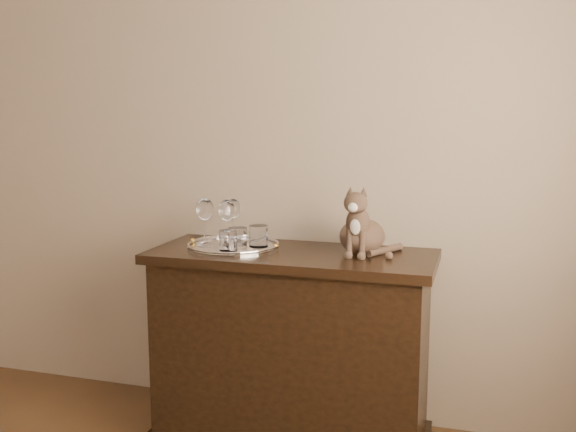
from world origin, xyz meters
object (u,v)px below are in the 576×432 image
object	(u,v)px
wine_glass_d	(227,222)
tumbler_b	(228,240)
wine_glass_b	(233,219)
wine_glass_c	(205,221)
tumbler_c	(258,236)
cat	(363,219)
tray	(233,246)
tumbler_a	(238,238)
sideboard	(292,348)

from	to	relation	value
wine_glass_d	tumbler_b	bearing A→B (deg)	-66.14
wine_glass_b	wine_glass_c	xyz separation A→B (m)	(-0.08, -0.14, 0.01)
tumbler_c	cat	world-z (taller)	cat
tray	wine_glass_b	xyz separation A→B (m)	(-0.04, 0.11, 0.10)
wine_glass_c	tumbler_c	world-z (taller)	wine_glass_c
tray	wine_glass_d	distance (m)	0.11
wine_glass_b	cat	world-z (taller)	cat
wine_glass_c	tumbler_c	distance (m)	0.25
wine_glass_b	cat	bearing A→B (deg)	-6.36
tumbler_a	tumbler_b	distance (m)	0.05
tray	tumbler_a	bearing A→B (deg)	-54.57
tray	sideboard	bearing A→B (deg)	-4.26
wine_glass_d	tumbler_c	distance (m)	0.16
sideboard	tray	bearing A→B (deg)	175.74
tumbler_b	cat	distance (m)	0.57
sideboard	wine_glass_b	size ratio (longest dim) A/B	6.32
tumbler_a	cat	xyz separation A→B (m)	(0.51, 0.11, 0.09)
wine_glass_b	wine_glass_c	world-z (taller)	wine_glass_c
sideboard	tray	xyz separation A→B (m)	(-0.27, 0.02, 0.43)
wine_glass_b	tumbler_b	distance (m)	0.23
wine_glass_c	tumbler_c	xyz separation A→B (m)	(0.24, 0.03, -0.06)
sideboard	wine_glass_d	bearing A→B (deg)	174.49
sideboard	cat	distance (m)	0.64
wine_glass_b	wine_glass_d	distance (m)	0.10
wine_glass_b	tumbler_b	size ratio (longest dim) A/B	2.22
wine_glass_b	wine_glass_d	bearing A→B (deg)	-82.85
wine_glass_b	tumbler_c	xyz separation A→B (m)	(0.16, -0.11, -0.05)
sideboard	tumbler_b	distance (m)	0.55
wine_glass_d	tumbler_b	xyz separation A→B (m)	(0.05, -0.11, -0.06)
wine_glass_d	tumbler_c	size ratio (longest dim) A/B	2.15
cat	tumbler_b	bearing A→B (deg)	-160.23
wine_glass_b	tumbler_a	bearing A→B (deg)	-62.56
tray	cat	distance (m)	0.58
wine_glass_c	cat	size ratio (longest dim) A/B	0.72
tumbler_c	tray	bearing A→B (deg)	-178.07
wine_glass_b	tumbler_b	xyz separation A→B (m)	(0.06, -0.22, -0.05)
wine_glass_b	wine_glass_c	bearing A→B (deg)	-119.36
tumbler_a	tumbler_b	xyz separation A→B (m)	(-0.03, -0.04, -0.00)
wine_glass_d	tumbler_c	bearing A→B (deg)	-2.00
tumbler_a	sideboard	bearing A→B (deg)	10.70
tumbler_a	tumbler_b	size ratio (longest dim) A/B	1.06
tumbler_a	tumbler_c	size ratio (longest dim) A/B	0.98
wine_glass_b	tumbler_b	world-z (taller)	wine_glass_b
wine_glass_b	tumbler_a	xyz separation A→B (m)	(0.09, -0.17, -0.05)
wine_glass_c	cat	xyz separation A→B (m)	(0.68, 0.07, 0.03)
tray	wine_glass_c	distance (m)	0.16
tray	wine_glass_d	xyz separation A→B (m)	(-0.03, 0.01, 0.10)
wine_glass_c	tumbler_b	xyz separation A→B (m)	(0.14, -0.08, -0.06)
tumbler_b	tumbler_c	bearing A→B (deg)	48.54
wine_glass_d	wine_glass_c	bearing A→B (deg)	-158.27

